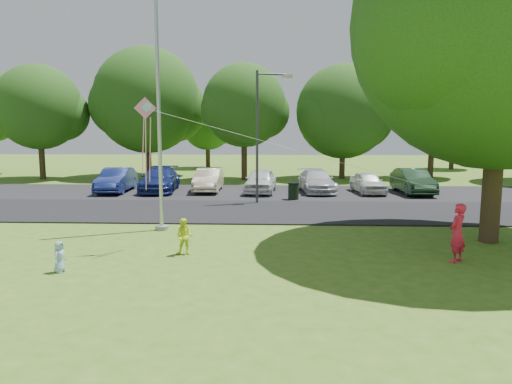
{
  "coord_description": "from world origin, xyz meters",
  "views": [
    {
      "loc": [
        0.77,
        -11.76,
        3.72
      ],
      "look_at": [
        0.11,
        4.0,
        1.6
      ],
      "focal_mm": 32.0,
      "sensor_mm": 36.0,
      "label": 1
    }
  ],
  "objects_px": {
    "flagpole": "(159,119)",
    "big_tree": "(502,26)",
    "street_lamp": "(262,125)",
    "woman": "(457,233)",
    "child_yellow": "(185,237)",
    "kite": "(153,124)",
    "child_blue": "(59,257)",
    "trash_can": "(293,192)"
  },
  "relations": [
    {
      "from": "flagpole",
      "to": "big_tree",
      "type": "xyz_separation_m",
      "value": [
        11.4,
        -1.5,
        2.83
      ]
    },
    {
      "from": "street_lamp",
      "to": "woman",
      "type": "relative_size",
      "value": 3.96
    },
    {
      "from": "street_lamp",
      "to": "woman",
      "type": "xyz_separation_m",
      "value": [
        5.83,
        -10.38,
        -3.18
      ]
    },
    {
      "from": "flagpole",
      "to": "child_yellow",
      "type": "bearing_deg",
      "value": -65.74
    },
    {
      "from": "street_lamp",
      "to": "kite",
      "type": "relative_size",
      "value": 0.71
    },
    {
      "from": "street_lamp",
      "to": "child_blue",
      "type": "xyz_separation_m",
      "value": [
        -5.03,
        -11.78,
        -3.61
      ]
    },
    {
      "from": "flagpole",
      "to": "street_lamp",
      "type": "relative_size",
      "value": 1.49
    },
    {
      "from": "street_lamp",
      "to": "trash_can",
      "type": "bearing_deg",
      "value": 17.69
    },
    {
      "from": "street_lamp",
      "to": "big_tree",
      "type": "xyz_separation_m",
      "value": [
        7.79,
        -7.99,
        2.97
      ]
    },
    {
      "from": "trash_can",
      "to": "big_tree",
      "type": "height_order",
      "value": "big_tree"
    },
    {
      "from": "street_lamp",
      "to": "big_tree",
      "type": "height_order",
      "value": "big_tree"
    },
    {
      "from": "street_lamp",
      "to": "trash_can",
      "type": "relative_size",
      "value": 6.97
    },
    {
      "from": "flagpole",
      "to": "big_tree",
      "type": "relative_size",
      "value": 0.83
    },
    {
      "from": "kite",
      "to": "flagpole",
      "type": "bearing_deg",
      "value": 82.7
    },
    {
      "from": "trash_can",
      "to": "child_blue",
      "type": "height_order",
      "value": "trash_can"
    },
    {
      "from": "street_lamp",
      "to": "child_blue",
      "type": "height_order",
      "value": "street_lamp"
    },
    {
      "from": "trash_can",
      "to": "child_yellow",
      "type": "xyz_separation_m",
      "value": [
        -3.71,
        -11.02,
        0.07
      ]
    },
    {
      "from": "trash_can",
      "to": "kite",
      "type": "distance_m",
      "value": 12.02
    },
    {
      "from": "flagpole",
      "to": "street_lamp",
      "type": "height_order",
      "value": "flagpole"
    },
    {
      "from": "child_yellow",
      "to": "kite",
      "type": "relative_size",
      "value": 0.12
    },
    {
      "from": "woman",
      "to": "kite",
      "type": "xyz_separation_m",
      "value": [
        -8.87,
        0.95,
        3.09
      ]
    },
    {
      "from": "street_lamp",
      "to": "kite",
      "type": "height_order",
      "value": "street_lamp"
    },
    {
      "from": "street_lamp",
      "to": "big_tree",
      "type": "bearing_deg",
      "value": -61.21
    },
    {
      "from": "woman",
      "to": "kite",
      "type": "height_order",
      "value": "kite"
    },
    {
      "from": "flagpole",
      "to": "trash_can",
      "type": "bearing_deg",
      "value": 55.18
    },
    {
      "from": "flagpole",
      "to": "kite",
      "type": "bearing_deg",
      "value": -78.96
    },
    {
      "from": "big_tree",
      "to": "woman",
      "type": "xyz_separation_m",
      "value": [
        -1.95,
        -2.4,
        -6.15
      ]
    },
    {
      "from": "woman",
      "to": "kite",
      "type": "distance_m",
      "value": 9.44
    },
    {
      "from": "street_lamp",
      "to": "child_yellow",
      "type": "distance_m",
      "value": 10.73
    },
    {
      "from": "street_lamp",
      "to": "child_yellow",
      "type": "relative_size",
      "value": 6.0
    },
    {
      "from": "trash_can",
      "to": "kite",
      "type": "xyz_separation_m",
      "value": [
        -4.69,
        -10.51,
        3.45
      ]
    },
    {
      "from": "trash_can",
      "to": "big_tree",
      "type": "xyz_separation_m",
      "value": [
        6.13,
        -9.07,
        6.51
      ]
    },
    {
      "from": "trash_can",
      "to": "woman",
      "type": "bearing_deg",
      "value": -69.97
    },
    {
      "from": "child_yellow",
      "to": "child_blue",
      "type": "bearing_deg",
      "value": -143.7
    },
    {
      "from": "flagpole",
      "to": "trash_can",
      "type": "height_order",
      "value": "flagpole"
    },
    {
      "from": "street_lamp",
      "to": "child_yellow",
      "type": "bearing_deg",
      "value": -117.17
    },
    {
      "from": "flagpole",
      "to": "kite",
      "type": "height_order",
      "value": "flagpole"
    },
    {
      "from": "child_yellow",
      "to": "trash_can",
      "type": "bearing_deg",
      "value": 75.96
    },
    {
      "from": "trash_can",
      "to": "woman",
      "type": "distance_m",
      "value": 12.21
    },
    {
      "from": "street_lamp",
      "to": "woman",
      "type": "bearing_deg",
      "value": -76.16
    },
    {
      "from": "child_yellow",
      "to": "child_blue",
      "type": "xyz_separation_m",
      "value": [
        -2.97,
        -1.84,
        -0.14
      ]
    },
    {
      "from": "woman",
      "to": "child_yellow",
      "type": "relative_size",
      "value": 1.52
    }
  ]
}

